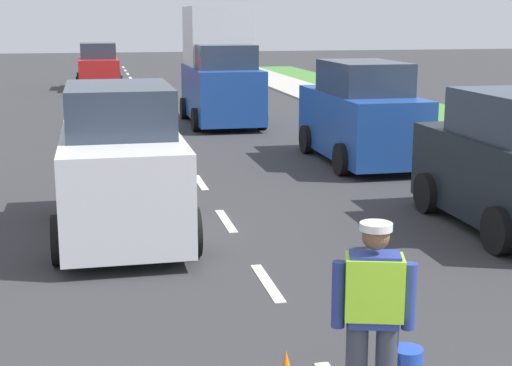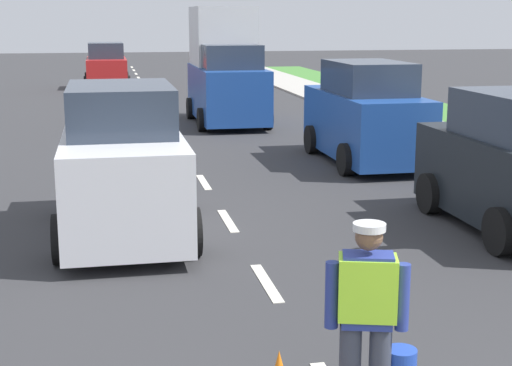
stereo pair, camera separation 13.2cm
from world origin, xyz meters
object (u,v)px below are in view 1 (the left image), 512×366
Objects in this scene: car_parked_far at (361,116)px; car_oncoming_lead at (121,166)px; car_oncoming_third at (99,68)px; road_worker at (376,312)px; delivery_truck at (220,71)px.

car_oncoming_lead is at bearing -138.75° from car_parked_far.
road_worker is at bearing -86.55° from car_oncoming_third.
car_oncoming_third is (-0.05, 24.34, -0.09)m from car_oncoming_lead.
road_worker is 0.41× the size of car_oncoming_lead.
car_oncoming_third is (-3.53, 12.39, -0.64)m from delivery_truck.
car_oncoming_third reaches higher than road_worker.
car_oncoming_lead reaches higher than car_oncoming_third.
delivery_truck is at bearing 84.57° from road_worker.
road_worker is 17.99m from delivery_truck.
delivery_truck reaches higher than road_worker.
delivery_truck is 12.89m from car_oncoming_third.
car_parked_far reaches higher than car_oncoming_lead.
car_parked_far is 1.12× the size of car_oncoming_third.
car_oncoming_third is at bearing 93.45° from road_worker.
car_oncoming_third is at bearing 105.92° from car_parked_far.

